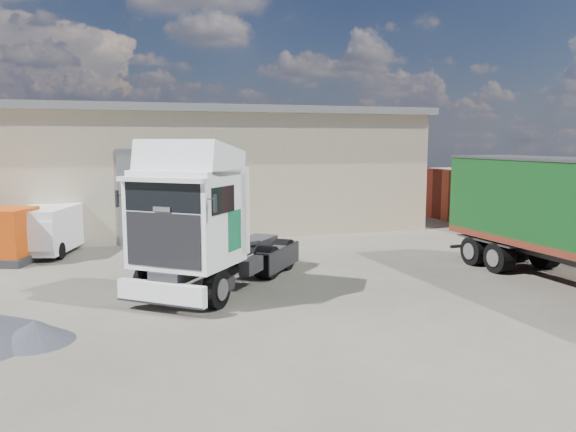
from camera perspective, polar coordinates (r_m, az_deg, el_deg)
name	(u,v)px	position (r m, az deg, el deg)	size (l,w,h in m)	color
ground	(308,314)	(12.93, 2.06, -9.95)	(120.00, 120.00, 0.00)	#292721
warehouse	(70,168)	(27.71, -21.28, 4.57)	(30.60, 12.60, 5.42)	#C4BA96
brick_boundary_wall	(538,210)	(23.68, 24.06, 0.55)	(0.35, 26.00, 2.50)	maroon
tractor_unit	(203,230)	(14.46, -8.62, -1.38)	(5.36, 5.88, 3.95)	black
panel_van	(51,228)	(21.38, -22.92, -1.15)	(2.74, 4.36, 1.66)	black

